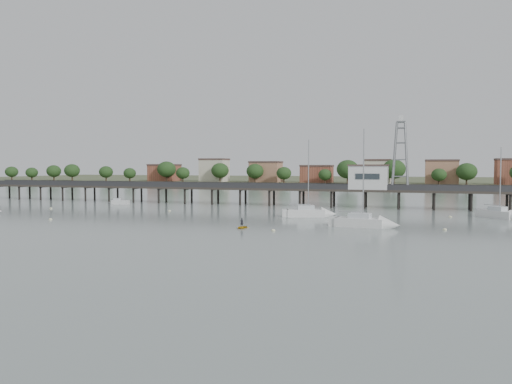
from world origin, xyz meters
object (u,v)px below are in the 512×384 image
(sailboat_e, at_px, (504,215))
(white_tender, at_px, (120,202))
(yellow_dinghy, at_px, (242,228))
(sailboat_c, at_px, (314,213))
(pier, at_px, (257,189))
(lattice_tower, at_px, (400,156))
(sailboat_d, at_px, (371,223))

(sailboat_e, bearing_deg, white_tender, -142.87)
(white_tender, distance_m, yellow_dinghy, 54.31)
(sailboat_c, height_order, yellow_dinghy, sailboat_c)
(pier, distance_m, yellow_dinghy, 42.71)
(pier, distance_m, lattice_tower, 32.34)
(sailboat_e, distance_m, yellow_dinghy, 46.14)
(pier, bearing_deg, yellow_dinghy, -75.21)
(sailboat_d, height_order, white_tender, sailboat_d)
(pier, xyz_separation_m, sailboat_c, (17.59, -21.87, -3.16))
(lattice_tower, distance_m, sailboat_e, 25.47)
(sailboat_d, bearing_deg, pier, 136.67)
(sailboat_c, relative_size, yellow_dinghy, 6.31)
(white_tender, bearing_deg, sailboat_c, -23.86)
(lattice_tower, relative_size, white_tender, 3.75)
(lattice_tower, xyz_separation_m, sailboat_e, (17.54, -15.22, -10.46))
(yellow_dinghy, bearing_deg, sailboat_d, 30.01)
(pier, distance_m, white_tender, 32.57)
(lattice_tower, distance_m, white_tender, 64.38)
(yellow_dinghy, bearing_deg, sailboat_e, 43.19)
(sailboat_c, xyz_separation_m, sailboat_e, (31.45, 6.65, 0.01))
(pier, xyz_separation_m, yellow_dinghy, (10.86, -41.14, -3.79))
(white_tender, bearing_deg, lattice_tower, -0.75)
(lattice_tower, height_order, sailboat_e, lattice_tower)
(white_tender, bearing_deg, yellow_dinghy, -45.91)
(lattice_tower, distance_m, sailboat_c, 27.95)
(sailboat_c, xyz_separation_m, white_tender, (-49.17, 14.62, -0.16))
(sailboat_c, xyz_separation_m, yellow_dinghy, (-6.72, -19.26, -0.64))
(sailboat_c, bearing_deg, sailboat_d, -66.42)
(sailboat_e, bearing_deg, pier, -154.47)
(sailboat_e, height_order, white_tender, sailboat_e)
(sailboat_d, height_order, yellow_dinghy, sailboat_d)
(sailboat_e, xyz_separation_m, yellow_dinghy, (-38.18, -25.91, -0.64))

